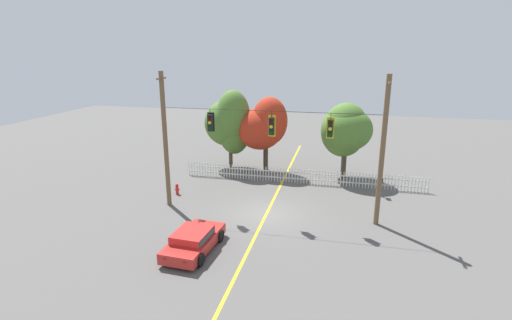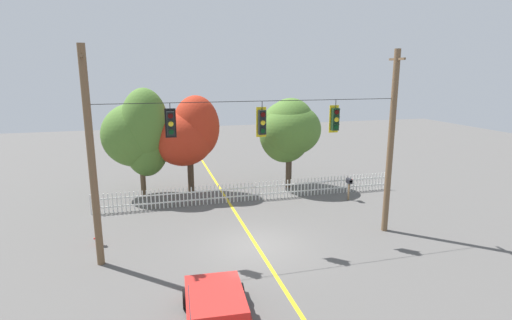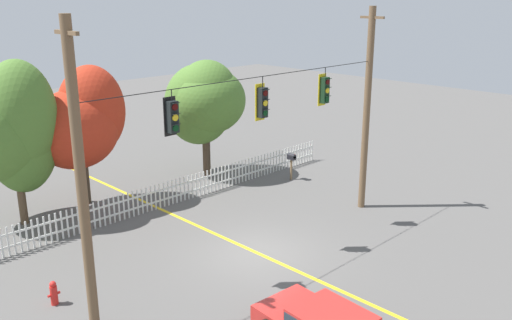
{
  "view_description": "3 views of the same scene",
  "coord_description": "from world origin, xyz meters",
  "px_view_note": "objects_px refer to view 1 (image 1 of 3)",
  "views": [
    {
      "loc": [
        4.29,
        -21.63,
        9.77
      ],
      "look_at": [
        -0.55,
        -0.53,
        3.57
      ],
      "focal_mm": 27.08,
      "sensor_mm": 36.0,
      "label": 1
    },
    {
      "loc": [
        -4.32,
        -15.66,
        7.54
      ],
      "look_at": [
        -0.03,
        -0.07,
        3.92
      ],
      "focal_mm": 27.53,
      "sensor_mm": 36.0,
      "label": 2
    },
    {
      "loc": [
        -12.79,
        -12.84,
        9.0
      ],
      "look_at": [
        -0.26,
        -0.2,
        3.63
      ],
      "focal_mm": 38.59,
      "sensor_mm": 36.0,
      "label": 3
    }
  ],
  "objects_px": {
    "traffic_signal_southbound_primary": "(272,126)",
    "parked_car": "(194,240)",
    "autumn_maple_near_fence": "(231,122)",
    "traffic_signal_westbound_side": "(210,122)",
    "roadside_mailbox": "(381,181)",
    "traffic_signal_northbound_secondary": "(330,128)",
    "autumn_oak_far_east": "(345,129)",
    "fire_hydrant": "(177,189)",
    "autumn_maple_mid": "(264,126)"
  },
  "relations": [
    {
      "from": "traffic_signal_southbound_primary",
      "to": "autumn_maple_near_fence",
      "type": "xyz_separation_m",
      "value": [
        -5.07,
        8.8,
        -1.55
      ]
    },
    {
      "from": "parked_car",
      "to": "fire_hydrant",
      "type": "bearing_deg",
      "value": 119.75
    },
    {
      "from": "traffic_signal_southbound_primary",
      "to": "fire_hydrant",
      "type": "relative_size",
      "value": 1.96
    },
    {
      "from": "autumn_maple_near_fence",
      "to": "roadside_mailbox",
      "type": "height_order",
      "value": "autumn_maple_near_fence"
    },
    {
      "from": "autumn_maple_mid",
      "to": "roadside_mailbox",
      "type": "xyz_separation_m",
      "value": [
        9.04,
        -3.89,
        -2.71
      ]
    },
    {
      "from": "traffic_signal_westbound_side",
      "to": "autumn_maple_near_fence",
      "type": "height_order",
      "value": "autumn_maple_near_fence"
    },
    {
      "from": "traffic_signal_northbound_secondary",
      "to": "autumn_oak_far_east",
      "type": "height_order",
      "value": "traffic_signal_northbound_secondary"
    },
    {
      "from": "autumn_maple_near_fence",
      "to": "traffic_signal_westbound_side",
      "type": "bearing_deg",
      "value": -81.34
    },
    {
      "from": "traffic_signal_southbound_primary",
      "to": "roadside_mailbox",
      "type": "height_order",
      "value": "traffic_signal_southbound_primary"
    },
    {
      "from": "autumn_oak_far_east",
      "to": "fire_hydrant",
      "type": "height_order",
      "value": "autumn_oak_far_east"
    },
    {
      "from": "traffic_signal_northbound_secondary",
      "to": "autumn_oak_far_east",
      "type": "relative_size",
      "value": 0.25
    },
    {
      "from": "traffic_signal_westbound_side",
      "to": "parked_car",
      "type": "distance_m",
      "value": 7.34
    },
    {
      "from": "roadside_mailbox",
      "to": "autumn_maple_near_fence",
      "type": "bearing_deg",
      "value": 160.78
    },
    {
      "from": "autumn_oak_far_east",
      "to": "parked_car",
      "type": "distance_m",
      "value": 15.66
    },
    {
      "from": "traffic_signal_westbound_side",
      "to": "roadside_mailbox",
      "type": "height_order",
      "value": "traffic_signal_westbound_side"
    },
    {
      "from": "traffic_signal_westbound_side",
      "to": "fire_hydrant",
      "type": "distance_m",
      "value": 6.44
    },
    {
      "from": "traffic_signal_northbound_secondary",
      "to": "parked_car",
      "type": "relative_size",
      "value": 0.35
    },
    {
      "from": "traffic_signal_southbound_primary",
      "to": "parked_car",
      "type": "bearing_deg",
      "value": -118.69
    },
    {
      "from": "traffic_signal_northbound_secondary",
      "to": "autumn_oak_far_east",
      "type": "xyz_separation_m",
      "value": [
        0.87,
        8.22,
        -1.61
      ]
    },
    {
      "from": "autumn_maple_near_fence",
      "to": "fire_hydrant",
      "type": "xyz_separation_m",
      "value": [
        -1.96,
        -6.92,
        -3.57
      ]
    },
    {
      "from": "parked_car",
      "to": "fire_hydrant",
      "type": "relative_size",
      "value": 5.38
    },
    {
      "from": "traffic_signal_westbound_side",
      "to": "traffic_signal_southbound_primary",
      "type": "distance_m",
      "value": 3.74
    },
    {
      "from": "traffic_signal_northbound_secondary",
      "to": "autumn_maple_mid",
      "type": "xyz_separation_m",
      "value": [
        -5.57,
        8.54,
        -1.71
      ]
    },
    {
      "from": "fire_hydrant",
      "to": "autumn_maple_near_fence",
      "type": "bearing_deg",
      "value": 74.22
    },
    {
      "from": "traffic_signal_westbound_side",
      "to": "traffic_signal_northbound_secondary",
      "type": "relative_size",
      "value": 0.95
    },
    {
      "from": "autumn_maple_mid",
      "to": "traffic_signal_northbound_secondary",
      "type": "bearing_deg",
      "value": -56.87
    },
    {
      "from": "autumn_oak_far_east",
      "to": "roadside_mailbox",
      "type": "relative_size",
      "value": 4.35
    },
    {
      "from": "traffic_signal_northbound_secondary",
      "to": "autumn_maple_mid",
      "type": "height_order",
      "value": "traffic_signal_northbound_secondary"
    },
    {
      "from": "traffic_signal_westbound_side",
      "to": "autumn_maple_mid",
      "type": "bearing_deg",
      "value": 79.98
    },
    {
      "from": "traffic_signal_northbound_secondary",
      "to": "parked_car",
      "type": "distance_m",
      "value": 9.58
    },
    {
      "from": "traffic_signal_southbound_primary",
      "to": "autumn_maple_mid",
      "type": "height_order",
      "value": "traffic_signal_southbound_primary"
    },
    {
      "from": "traffic_signal_southbound_primary",
      "to": "parked_car",
      "type": "distance_m",
      "value": 7.8
    },
    {
      "from": "traffic_signal_westbound_side",
      "to": "traffic_signal_northbound_secondary",
      "type": "bearing_deg",
      "value": 0.0
    },
    {
      "from": "traffic_signal_northbound_secondary",
      "to": "traffic_signal_westbound_side",
      "type": "bearing_deg",
      "value": -180.0
    },
    {
      "from": "autumn_maple_near_fence",
      "to": "parked_car",
      "type": "distance_m",
      "value": 14.67
    },
    {
      "from": "autumn_maple_mid",
      "to": "autumn_oak_far_east",
      "type": "xyz_separation_m",
      "value": [
        6.44,
        -0.32,
        0.1
      ]
    },
    {
      "from": "traffic_signal_southbound_primary",
      "to": "autumn_oak_far_east",
      "type": "relative_size",
      "value": 0.25
    },
    {
      "from": "traffic_signal_westbound_side",
      "to": "roadside_mailbox",
      "type": "distance_m",
      "value": 12.36
    },
    {
      "from": "autumn_oak_far_east",
      "to": "parked_car",
      "type": "height_order",
      "value": "autumn_oak_far_east"
    },
    {
      "from": "roadside_mailbox",
      "to": "traffic_signal_southbound_primary",
      "type": "bearing_deg",
      "value": -145.67
    },
    {
      "from": "autumn_oak_far_east",
      "to": "roadside_mailbox",
      "type": "distance_m",
      "value": 5.23
    },
    {
      "from": "autumn_oak_far_east",
      "to": "autumn_maple_mid",
      "type": "bearing_deg",
      "value": 177.16
    },
    {
      "from": "autumn_maple_mid",
      "to": "roadside_mailbox",
      "type": "relative_size",
      "value": 4.52
    },
    {
      "from": "traffic_signal_westbound_side",
      "to": "autumn_maple_near_fence",
      "type": "bearing_deg",
      "value": 98.66
    },
    {
      "from": "traffic_signal_southbound_primary",
      "to": "autumn_oak_far_east",
      "type": "xyz_separation_m",
      "value": [
        4.22,
        8.22,
        -1.58
      ]
    },
    {
      "from": "traffic_signal_northbound_secondary",
      "to": "fire_hydrant",
      "type": "xyz_separation_m",
      "value": [
        -10.38,
        1.87,
        -5.15
      ]
    },
    {
      "from": "traffic_signal_northbound_secondary",
      "to": "autumn_maple_near_fence",
      "type": "xyz_separation_m",
      "value": [
        -8.42,
        8.8,
        -1.58
      ]
    },
    {
      "from": "autumn_oak_far_east",
      "to": "parked_car",
      "type": "xyz_separation_m",
      "value": [
        -7.13,
        -13.54,
        -3.32
      ]
    },
    {
      "from": "traffic_signal_westbound_side",
      "to": "roadside_mailbox",
      "type": "relative_size",
      "value": 1.01
    },
    {
      "from": "autumn_maple_near_fence",
      "to": "roadside_mailbox",
      "type": "distance_m",
      "value": 12.9
    }
  ]
}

